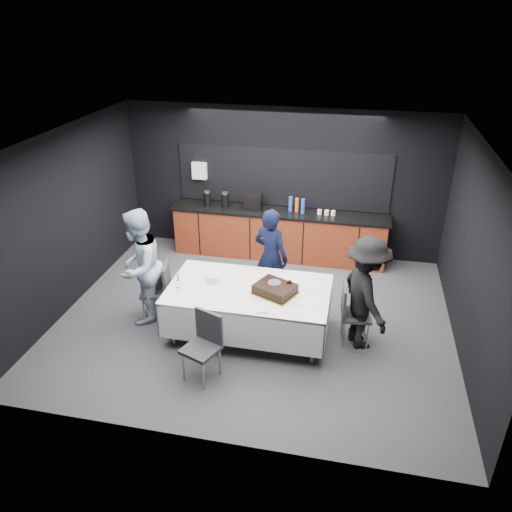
{
  "coord_description": "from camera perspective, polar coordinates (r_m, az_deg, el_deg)",
  "views": [
    {
      "loc": [
        1.38,
        -6.39,
        4.46
      ],
      "look_at": [
        0.0,
        0.1,
        1.05
      ],
      "focal_mm": 35.0,
      "sensor_mm": 36.0,
      "label": 1
    }
  ],
  "objects": [
    {
      "name": "room_shell",
      "position": [
        7.03,
        -0.17,
        5.5
      ],
      "size": [
        6.04,
        5.04,
        2.82
      ],
      "color": "white",
      "rests_on": "ground"
    },
    {
      "name": "champagne_flute",
      "position": [
        7.19,
        -8.99,
        -2.5
      ],
      "size": [
        0.06,
        0.06,
        0.22
      ],
      "color": "white",
      "rests_on": "party_table"
    },
    {
      "name": "ground",
      "position": [
        7.91,
        -0.15,
        -7.11
      ],
      "size": [
        6.0,
        6.0,
        0.0
      ],
      "primitive_type": "plane",
      "color": "#44454A",
      "rests_on": "ground"
    },
    {
      "name": "loose_plate_far",
      "position": [
        7.45,
        -0.32,
        -2.34
      ],
      "size": [
        0.21,
        0.21,
        0.01
      ],
      "primitive_type": "cylinder",
      "color": "white",
      "rests_on": "party_table"
    },
    {
      "name": "fork_pile",
      "position": [
        6.65,
        0.74,
        -6.27
      ],
      "size": [
        0.18,
        0.14,
        0.02
      ],
      "primitive_type": "cube",
      "rotation": [
        0.0,
        0.0,
        0.3
      ],
      "color": "white",
      "rests_on": "party_table"
    },
    {
      "name": "loose_plate_right_b",
      "position": [
        6.88,
        4.97,
        -5.19
      ],
      "size": [
        0.19,
        0.19,
        0.01
      ],
      "primitive_type": "cylinder",
      "color": "white",
      "rests_on": "party_table"
    },
    {
      "name": "person_left",
      "position": [
        7.67,
        -13.2,
        -1.23
      ],
      "size": [
        0.73,
        0.91,
        1.8
      ],
      "primitive_type": "imported",
      "rotation": [
        0.0,
        0.0,
        -1.63
      ],
      "color": "#A4B9CF",
      "rests_on": "ground"
    },
    {
      "name": "party_table",
      "position": [
        7.23,
        -0.83,
        -4.66
      ],
      "size": [
        2.32,
        1.32,
        0.78
      ],
      "color": "#99999E",
      "rests_on": "ground"
    },
    {
      "name": "loose_plate_right_a",
      "position": [
        7.19,
        6.11,
        -3.69
      ],
      "size": [
        0.22,
        0.22,
        0.01
      ],
      "primitive_type": "cylinder",
      "color": "white",
      "rests_on": "party_table"
    },
    {
      "name": "chair_near",
      "position": [
        6.57,
        -5.93,
        -9.63
      ],
      "size": [
        0.54,
        0.54,
        0.92
      ],
      "color": "#2D2D32",
      "rests_on": "ground"
    },
    {
      "name": "cake_assembly",
      "position": [
        7.01,
        2.19,
        -3.79
      ],
      "size": [
        0.7,
        0.65,
        0.18
      ],
      "color": "gold",
      "rests_on": "party_table"
    },
    {
      "name": "chair_left",
      "position": [
        7.81,
        -10.9,
        -3.48
      ],
      "size": [
        0.49,
        0.49,
        0.92
      ],
      "color": "#2D2D32",
      "rests_on": "ground"
    },
    {
      "name": "person_center",
      "position": [
        7.93,
        1.71,
        -0.13
      ],
      "size": [
        0.7,
        0.59,
        1.64
      ],
      "primitive_type": "imported",
      "rotation": [
        0.0,
        0.0,
        2.76
      ],
      "color": "black",
      "rests_on": "ground"
    },
    {
      "name": "loose_plate_near",
      "position": [
        7.01,
        -3.78,
        -4.48
      ],
      "size": [
        0.18,
        0.18,
        0.01
      ],
      "primitive_type": "cylinder",
      "color": "white",
      "rests_on": "party_table"
    },
    {
      "name": "kitchenette",
      "position": [
        9.55,
        2.55,
        2.98
      ],
      "size": [
        4.1,
        0.64,
        2.05
      ],
      "color": "maroon",
      "rests_on": "ground"
    },
    {
      "name": "plate_stack",
      "position": [
        7.35,
        -4.84,
        -2.47
      ],
      "size": [
        0.23,
        0.23,
        0.1
      ],
      "primitive_type": "cylinder",
      "color": "white",
      "rests_on": "party_table"
    },
    {
      "name": "person_right",
      "position": [
        7.09,
        12.4,
        -4.21
      ],
      "size": [
        1.03,
        1.25,
        1.68
      ],
      "primitive_type": "imported",
      "rotation": [
        0.0,
        0.0,
        2.02
      ],
      "color": "black",
      "rests_on": "ground"
    },
    {
      "name": "chair_right",
      "position": [
        7.27,
        10.79,
        -6.03
      ],
      "size": [
        0.46,
        0.46,
        0.92
      ],
      "color": "#2D2D32",
      "rests_on": "ground"
    }
  ]
}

